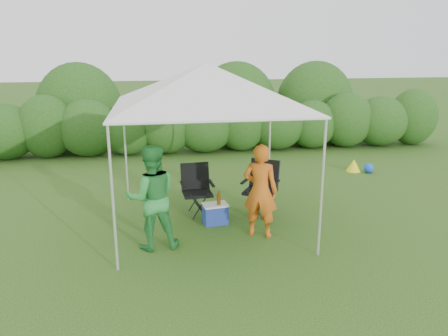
{
  "coord_description": "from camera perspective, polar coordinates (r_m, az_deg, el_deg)",
  "views": [
    {
      "loc": [
        -0.88,
        -6.79,
        3.09
      ],
      "look_at": [
        0.26,
        0.4,
        1.05
      ],
      "focal_mm": 35.0,
      "sensor_mm": 36.0,
      "label": 1
    }
  ],
  "objects": [
    {
      "name": "ground",
      "position": [
        7.51,
        -1.52,
        -8.64
      ],
      "size": [
        70.0,
        70.0,
        0.0
      ],
      "primitive_type": "plane",
      "color": "#385E1D"
    },
    {
      "name": "hedge",
      "position": [
        13.03,
        -4.62,
        5.59
      ],
      "size": [
        16.14,
        1.53,
        1.8
      ],
      "color": "#29561B",
      "rests_on": "ground"
    },
    {
      "name": "canopy",
      "position": [
        7.37,
        -2.18,
        10.75
      ],
      "size": [
        3.1,
        3.1,
        2.83
      ],
      "color": "silver",
      "rests_on": "ground"
    },
    {
      "name": "chair_right",
      "position": [
        8.29,
        4.97,
        -2.08
      ],
      "size": [
        0.79,
        0.78,
        1.02
      ],
      "rotation": [
        0.0,
        0.0,
        -0.55
      ],
      "color": "black",
      "rests_on": "ground"
    },
    {
      "name": "chair_left",
      "position": [
        8.27,
        -3.63,
        -2.34
      ],
      "size": [
        0.62,
        0.57,
        0.96
      ],
      "rotation": [
        0.0,
        0.0,
        0.07
      ],
      "color": "black",
      "rests_on": "ground"
    },
    {
      "name": "man",
      "position": [
        7.21,
        4.76,
        -3.0
      ],
      "size": [
        0.69,
        0.6,
        1.58
      ],
      "primitive_type": "imported",
      "rotation": [
        0.0,
        0.0,
        2.68
      ],
      "color": "#D76118",
      "rests_on": "ground"
    },
    {
      "name": "woman",
      "position": [
        6.84,
        -9.41,
        -3.81
      ],
      "size": [
        0.87,
        0.71,
        1.67
      ],
      "primitive_type": "imported",
      "rotation": [
        0.0,
        0.0,
        3.24
      ],
      "color": "green",
      "rests_on": "ground"
    },
    {
      "name": "cooler",
      "position": [
        7.89,
        -1.15,
        -5.96
      ],
      "size": [
        0.48,
        0.37,
        0.37
      ],
      "rotation": [
        0.0,
        0.0,
        0.13
      ],
      "color": "#233BA1",
      "rests_on": "ground"
    },
    {
      "name": "bottle",
      "position": [
        7.75,
        -0.69,
        -3.88
      ],
      "size": [
        0.07,
        0.07,
        0.26
      ],
      "primitive_type": "cylinder",
      "color": "#592D0C",
      "rests_on": "cooler"
    },
    {
      "name": "lawn_toy",
      "position": [
        11.61,
        17.04,
        0.25
      ],
      "size": [
        0.62,
        0.51,
        0.31
      ],
      "color": "yellow",
      "rests_on": "ground"
    }
  ]
}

